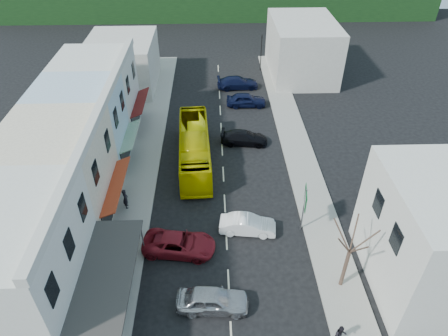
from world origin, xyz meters
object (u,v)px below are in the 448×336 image
at_px(car_white, 248,225).
at_px(pedestrian_right, 341,334).
at_px(bus, 195,148).
at_px(car_silver, 213,301).
at_px(direction_sign, 303,210).
at_px(street_tree, 349,252).
at_px(pedestrian_left, 126,199).
at_px(traffic_signal, 261,53).
at_px(car_red, 179,244).

height_order(car_white, pedestrian_right, pedestrian_right).
xyz_separation_m(bus, car_silver, (1.55, -15.89, -0.85)).
xyz_separation_m(bus, direction_sign, (8.44, -9.20, 0.47)).
bearing_deg(street_tree, direction_sign, 107.99).
distance_m(direction_sign, street_tree, 5.70).
bearing_deg(pedestrian_left, traffic_signal, -41.75).
bearing_deg(car_silver, car_red, 29.65).
xyz_separation_m(pedestrian_left, traffic_signal, (13.88, 27.61, 1.48)).
relative_size(pedestrian_left, pedestrian_right, 1.00).
xyz_separation_m(bus, car_white, (4.27, -9.31, -0.85)).
xyz_separation_m(car_silver, car_white, (2.73, 6.57, 0.00)).
height_order(car_silver, pedestrian_left, pedestrian_left).
height_order(pedestrian_right, street_tree, street_tree).
relative_size(pedestrian_left, street_tree, 0.25).
height_order(car_red, direction_sign, direction_sign).
relative_size(bus, pedestrian_right, 6.82).
distance_m(pedestrian_left, pedestrian_right, 18.83).
relative_size(car_red, traffic_signal, 0.93).
distance_m(bus, car_silver, 15.99).
bearing_deg(car_red, pedestrian_left, 52.30).
relative_size(direction_sign, street_tree, 0.60).
relative_size(pedestrian_right, street_tree, 0.25).
relative_size(car_silver, pedestrian_right, 2.59).
bearing_deg(car_red, bus, 3.62).
relative_size(car_silver, direction_sign, 1.09).
relative_size(car_silver, traffic_signal, 0.89).
bearing_deg(pedestrian_left, car_silver, -158.76).
height_order(car_silver, street_tree, street_tree).
distance_m(car_red, pedestrian_left, 6.59).
height_order(car_silver, traffic_signal, traffic_signal).
height_order(car_silver, car_white, same).
relative_size(bus, car_red, 2.52).
distance_m(car_silver, street_tree, 9.11).
bearing_deg(bus, car_red, -97.27).
height_order(car_white, pedestrian_left, pedestrian_left).
height_order(bus, traffic_signal, traffic_signal).
height_order(bus, pedestrian_left, bus).
relative_size(bus, direction_sign, 2.87).
bearing_deg(direction_sign, pedestrian_left, 177.39).
height_order(bus, car_red, bus).
bearing_deg(car_silver, street_tree, -77.42).
relative_size(car_silver, car_red, 0.96).
bearing_deg(traffic_signal, pedestrian_left, 71.50).
height_order(direction_sign, traffic_signal, traffic_signal).
bearing_deg(car_silver, pedestrian_left, 39.57).
height_order(street_tree, traffic_signal, street_tree).
bearing_deg(traffic_signal, car_silver, 87.66).
distance_m(pedestrian_right, street_tree, 4.85).
bearing_deg(pedestrian_right, bus, 110.58).
bearing_deg(pedestrian_left, street_tree, -132.51).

